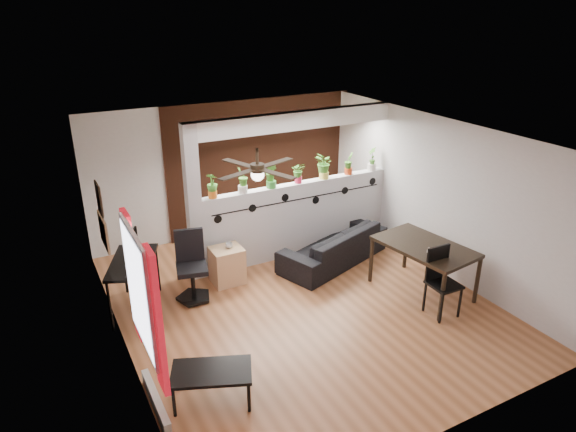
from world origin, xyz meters
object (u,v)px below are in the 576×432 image
Objects in this scene: potted_plant_3 at (298,172)px; potted_plant_6 at (372,158)px; ceiling_fan at (257,170)px; potted_plant_4 at (324,165)px; sofa at (334,246)px; computer_desk at (133,266)px; potted_plant_5 at (349,163)px; potted_plant_2 at (271,174)px; office_chair at (192,270)px; potted_plant_1 at (242,179)px; cup at (229,245)px; cube_shelf at (227,265)px; potted_plant_0 at (212,185)px; folding_chair at (440,275)px; coffee_table at (212,374)px; dining_table at (425,250)px.

potted_plant_3 is 0.83× the size of potted_plant_6.
ceiling_fan is 2.54× the size of potted_plant_4.
potted_plant_3 is 0.18× the size of sofa.
potted_plant_5 is at bearing 7.57° from computer_desk.
potted_plant_2 is 0.42× the size of office_chair.
potted_plant_6 is at bearing 0.00° from potted_plant_1.
potted_plant_1 is at bearing 42.74° from cup.
potted_plant_2 is at bearing -180.00° from potted_plant_4.
potted_plant_1 is at bearing 39.85° from cube_shelf.
potted_plant_1 is 0.35× the size of computer_desk.
potted_plant_6 reaches higher than computer_desk.
office_chair is at bearing -135.14° from potted_plant_0.
folding_chair is (2.47, -0.89, -1.70)m from ceiling_fan.
coffee_table is at bearing -115.34° from cube_shelf.
potted_plant_6 is 3.90× the size of cup.
ceiling_fan is 3.13m from folding_chair.
potted_plant_0 is at bearing 132.36° from folding_chair.
potted_plant_2 is at bearing 12.19° from computer_desk.
dining_table is (2.59, -1.73, 0.43)m from cube_shelf.
potted_plant_6 reaches higher than office_chair.
potted_plant_2 is 1.70m from cube_shelf.
cube_shelf is (-2.60, -0.41, -1.26)m from potted_plant_5.
potted_plant_5 is at bearing 34.15° from ceiling_fan.
cube_shelf is 3.15m from dining_table.
ceiling_fan is 3.29m from potted_plant_5.
cube_shelf is at bearing 180.00° from cup.
cup is 2.78m from coffee_table.
cup reaches higher than cube_shelf.
potted_plant_3 is at bearing 0.00° from potted_plant_0.
computer_desk is (-3.43, 0.07, 0.44)m from sofa.
ceiling_fan is at bearing 12.15° from sofa.
potted_plant_4 is at bearing 97.31° from folding_chair.
office_chair reaches higher than sofa.
potted_plant_2 is 0.45× the size of folding_chair.
potted_plant_5 is (1.58, 0.00, -0.03)m from potted_plant_2.
cup is at bearing -170.81° from potted_plant_5.
potted_plant_3 is at bearing 0.00° from potted_plant_1.
ceiling_fan is at bearing -139.76° from potted_plant_4.
computer_desk is (-2.52, -0.55, -0.86)m from potted_plant_2.
potted_plant_1 is at bearing 134.38° from dining_table.
potted_plant_5 is 0.25× the size of dining_table.
potted_plant_1 is 1.00× the size of potted_plant_6.
potted_plant_0 is 2.63m from potted_plant_5.
potted_plant_4 reaches higher than office_chair.
sofa is (-0.67, -0.61, -1.27)m from potted_plant_5.
computer_desk is (-3.05, -0.55, -0.81)m from potted_plant_3.
office_chair is 1.06× the size of coffee_table.
dining_table is (4.09, -1.60, -0.01)m from computer_desk.
sofa is 1.72m from dining_table.
computer_desk is (-4.63, -0.55, -0.85)m from potted_plant_6.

